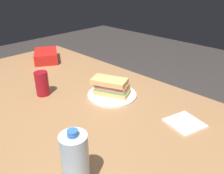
% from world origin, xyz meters
% --- Properties ---
extents(dining_table, '(1.74, 0.94, 0.77)m').
position_xyz_m(dining_table, '(0.00, 0.00, 0.68)').
color(dining_table, '#9E7047').
rests_on(dining_table, ground_plane).
extents(paper_plate, '(0.24, 0.24, 0.01)m').
position_xyz_m(paper_plate, '(-0.10, -0.15, 0.78)').
color(paper_plate, white).
rests_on(paper_plate, dining_table).
extents(sandwich, '(0.20, 0.16, 0.08)m').
position_xyz_m(sandwich, '(-0.10, -0.15, 0.82)').
color(sandwich, '#DBB26B').
rests_on(sandwich, paper_plate).
extents(soda_can_red, '(0.07, 0.07, 0.12)m').
position_xyz_m(soda_can_red, '(0.16, 0.08, 0.83)').
color(soda_can_red, maroon).
rests_on(soda_can_red, dining_table).
extents(chip_bag, '(0.27, 0.25, 0.07)m').
position_xyz_m(chip_bag, '(0.60, -0.20, 0.81)').
color(chip_bag, red).
rests_on(chip_bag, dining_table).
extents(water_bottle_tall, '(0.07, 0.07, 0.20)m').
position_xyz_m(water_bottle_tall, '(-0.41, 0.31, 0.87)').
color(water_bottle_tall, silver).
rests_on(water_bottle_tall, dining_table).
extents(paper_napkin, '(0.16, 0.16, 0.01)m').
position_xyz_m(paper_napkin, '(-0.48, -0.19, 0.77)').
color(paper_napkin, white).
rests_on(paper_napkin, dining_table).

